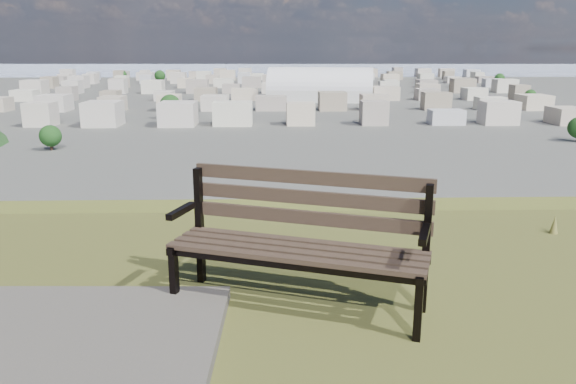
{
  "coord_description": "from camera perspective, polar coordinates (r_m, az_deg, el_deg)",
  "views": [
    {
      "loc": [
        -0.27,
        -1.8,
        26.7
      ],
      "look_at": [
        -0.12,
        3.69,
        25.3
      ],
      "focal_mm": 35.0,
      "sensor_mm": 36.0,
      "label": 1
    }
  ],
  "objects": [
    {
      "name": "park_bench",
      "position": [
        3.78,
        1.33,
        -4.18
      ],
      "size": [
        1.78,
        1.08,
        0.89
      ],
      "rotation": [
        0.0,
        0.0,
        -0.34
      ],
      "color": "#3D3023",
      "rests_on": "hilltop_mesa"
    },
    {
      "name": "arena",
      "position": [
        298.93,
        3.31,
        10.25
      ],
      "size": [
        57.0,
        31.19,
        22.82
      ],
      "rotation": [
        0.0,
        0.0,
        -0.16
      ],
      "color": "silver",
      "rests_on": "ground"
    },
    {
      "name": "city_blocks",
      "position": [
        396.92,
        -1.63,
        11.01
      ],
      "size": [
        395.0,
        361.0,
        7.0
      ],
      "color": "beige",
      "rests_on": "ground"
    },
    {
      "name": "city_trees",
      "position": [
        322.6,
        -6.39,
        10.39
      ],
      "size": [
        406.52,
        387.2,
        9.98
      ],
      "color": "#36211B",
      "rests_on": "ground"
    },
    {
      "name": "bay_water",
      "position": [
        902.19,
        -1.67,
        12.66
      ],
      "size": [
        2400.0,
        700.0,
        0.12
      ],
      "primitive_type": "cube",
      "color": "#93A3BB",
      "rests_on": "ground"
    },
    {
      "name": "far_hills",
      "position": [
        1406.03,
        -4.25,
        14.27
      ],
      "size": [
        2050.0,
        340.0,
        60.0
      ],
      "color": "#8F98B2",
      "rests_on": "ground"
    }
  ]
}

